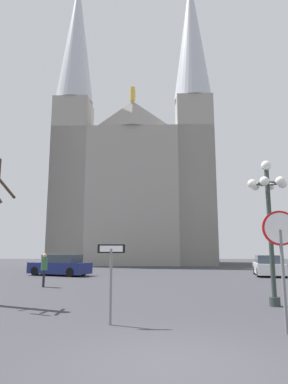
% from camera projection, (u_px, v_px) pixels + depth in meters
% --- Properties ---
extents(ground_plane, '(120.00, 120.00, 0.00)m').
position_uv_depth(ground_plane, '(173.00, 365.00, 5.57)').
color(ground_plane, '#38383D').
extents(cathedral, '(20.31, 14.31, 39.63)m').
position_uv_depth(cathedral, '(135.00, 176.00, 44.44)').
color(cathedral, gray).
rests_on(cathedral, ground).
extents(stop_sign, '(0.84, 0.10, 2.83)m').
position_uv_depth(stop_sign, '(282.00, 245.00, 7.88)').
color(stop_sign, slate).
rests_on(stop_sign, ground).
extents(one_way_arrow_sign, '(0.73, 0.07, 2.04)m').
position_uv_depth(one_way_arrow_sign, '(111.00, 272.00, 8.70)').
color(one_way_arrow_sign, slate).
rests_on(one_way_arrow_sign, ground).
extents(street_lamp, '(1.42, 1.27, 5.09)m').
position_uv_depth(street_lamp, '(269.00, 207.00, 11.81)').
color(street_lamp, '#2D3833').
rests_on(street_lamp, ground).
extents(parked_car_near_white, '(2.77, 4.36, 1.47)m').
position_uv_depth(parked_car_near_white, '(269.00, 266.00, 23.97)').
color(parked_car_near_white, silver).
rests_on(parked_car_near_white, ground).
extents(parked_car_far_navy, '(4.87, 3.40, 1.50)m').
position_uv_depth(parked_car_far_navy, '(61.00, 266.00, 24.25)').
color(parked_car_far_navy, navy).
rests_on(parked_car_far_navy, ground).
extents(pedestrian_walking, '(0.32, 0.32, 1.68)m').
position_uv_depth(pedestrian_walking, '(45.00, 267.00, 17.07)').
color(pedestrian_walking, black).
rests_on(pedestrian_walking, ground).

